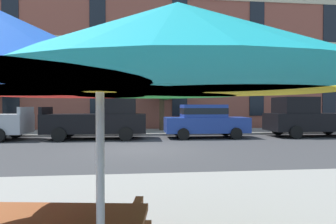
{
  "coord_description": "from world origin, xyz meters",
  "views": [
    {
      "loc": [
        -0.05,
        -10.98,
        1.68
      ],
      "look_at": [
        1.44,
        3.2,
        1.4
      ],
      "focal_mm": 29.86,
      "sensor_mm": 36.0,
      "label": 1
    }
  ],
  "objects": [
    {
      "name": "ground_plane",
      "position": [
        0.0,
        0.0,
        0.0
      ],
      "size": [
        120.0,
        120.0,
        0.0
      ],
      "primitive_type": "plane",
      "color": "#38383A"
    },
    {
      "name": "apartment_building",
      "position": [
        0.0,
        14.99,
        6.4
      ],
      "size": [
        46.27,
        12.08,
        12.8
      ],
      "color": "#934C3D",
      "rests_on": "ground"
    },
    {
      "name": "sidewalk_far",
      "position": [
        0.0,
        6.8,
        0.06
      ],
      "size": [
        56.0,
        3.6,
        0.12
      ],
      "primitive_type": "cube",
      "color": "gray",
      "rests_on": "ground"
    },
    {
      "name": "sedan_blue",
      "position": [
        3.48,
        3.7,
        0.95
      ],
      "size": [
        4.4,
        1.98,
        1.78
      ],
      "color": "navy",
      "rests_on": "ground"
    },
    {
      "name": "pickup_black_midblock",
      "position": [
        9.44,
        3.7,
        1.03
      ],
      "size": [
        5.1,
        2.12,
        2.2
      ],
      "color": "black",
      "rests_on": "ground"
    },
    {
      "name": "pickup_black",
      "position": [
        -2.02,
        3.7,
        1.03
      ],
      "size": [
        5.1,
        2.12,
        2.2
      ],
      "color": "black",
      "rests_on": "ground"
    },
    {
      "name": "patio_umbrella",
      "position": [
        -0.32,
        -9.0,
        1.96
      ],
      "size": [
        3.3,
        3.06,
        2.22
      ],
      "color": "silver",
      "rests_on": "ground"
    },
    {
      "name": "street_tree_middle",
      "position": [
        1.63,
        7.52,
        3.59
      ],
      "size": [
        3.08,
        3.21,
        5.24
      ],
      "color": "#4C3823",
      "rests_on": "ground"
    }
  ]
}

